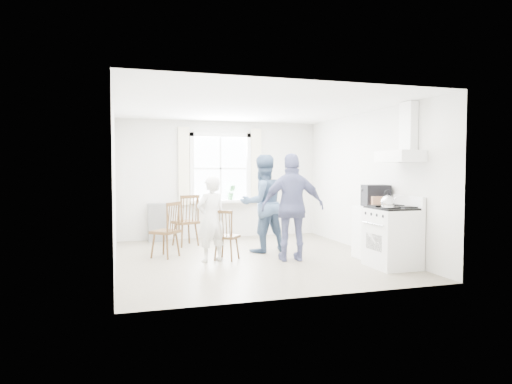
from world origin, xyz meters
name	(u,v)px	position (x,y,z in m)	size (l,w,h in m)	color
room_shell	(251,183)	(0.00, 0.00, 1.30)	(4.62, 5.12, 2.64)	gray
window_assembly	(221,172)	(0.00, 2.45, 1.46)	(1.88, 0.24, 1.70)	white
range_hood	(403,146)	(2.07, -1.35, 1.90)	(0.45, 0.76, 0.94)	white
shelf_unit	(158,222)	(-1.40, 2.33, 0.40)	(0.40, 0.30, 0.80)	slate
gas_stove	(392,237)	(1.91, -1.35, 0.48)	(0.68, 0.76, 1.12)	white
kettle	(388,202)	(1.68, -1.57, 1.05)	(0.20, 0.20, 0.29)	silver
low_cabinet	(372,233)	(1.98, -0.65, 0.45)	(0.50, 0.55, 0.90)	white
stereo_stack	(376,196)	(2.02, -0.67, 1.09)	(0.48, 0.45, 0.37)	black
cardboard_box	(379,202)	(1.99, -0.84, 0.99)	(0.29, 0.20, 0.18)	#AE7854
windsor_chair_a	(188,215)	(-0.87, 1.48, 0.63)	(0.56, 0.56, 1.04)	#432B15
windsor_chair_b	(224,229)	(-0.50, -0.10, 0.53)	(0.51, 0.50, 0.87)	#432B15
windsor_chair_c	(170,223)	(-1.34, 0.43, 0.60)	(0.57, 0.57, 0.98)	#432B15
person_left	(211,219)	(-0.72, -0.09, 0.71)	(0.52, 0.52, 1.43)	white
person_mid	(263,203)	(0.36, 0.50, 0.90)	(0.88, 0.88, 1.80)	#3F5575
person_right	(293,207)	(0.60, -0.41, 0.90)	(1.06, 1.06, 1.81)	navy
potted_plant	(231,192)	(0.22, 2.36, 1.02)	(0.18, 0.18, 0.33)	#316F38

